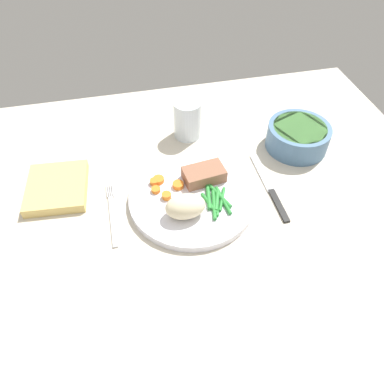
{
  "coord_description": "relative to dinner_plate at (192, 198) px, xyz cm",
  "views": [
    {
      "loc": [
        -7.94,
        -49.66,
        60.27
      ],
      "look_at": [
        3.46,
        0.82,
        4.6
      ],
      "focal_mm": 34.71,
      "sensor_mm": 36.0,
      "label": 1
    }
  ],
  "objects": [
    {
      "name": "water_glass",
      "position": [
        3.79,
        21.73,
        3.22
      ],
      "size": [
        6.67,
        6.67,
        9.45
      ],
      "color": "silver",
      "rests_on": "dining_table"
    },
    {
      "name": "salad_bowl",
      "position": [
        28.29,
        11.58,
        2.5
      ],
      "size": [
        14.59,
        14.59,
        5.86
      ],
      "color": "#4C7299",
      "rests_on": "dining_table"
    },
    {
      "name": "mashed_potatoes",
      "position": [
        -2.36,
        -4.72,
        3.21
      ],
      "size": [
        7.93,
        5.21,
        4.81
      ],
      "primitive_type": "ellipsoid",
      "color": "beige",
      "rests_on": "dinner_plate"
    },
    {
      "name": "fork",
      "position": [
        -16.63,
        -0.26,
        -0.6
      ],
      "size": [
        1.44,
        16.6,
        0.4
      ],
      "rotation": [
        0.0,
        0.0,
        0.07
      ],
      "color": "silver",
      "rests_on": "dining_table"
    },
    {
      "name": "meat_portion",
      "position": [
        3.54,
        4.13,
        2.18
      ],
      "size": [
        9.26,
        6.25,
        2.75
      ],
      "primitive_type": "cube",
      "rotation": [
        0.0,
        0.0,
        0.13
      ],
      "color": "#936047",
      "rests_on": "dinner_plate"
    },
    {
      "name": "green_beans",
      "position": [
        4.41,
        -2.74,
        1.2
      ],
      "size": [
        5.58,
        9.74,
        0.9
      ],
      "color": "#2D8C38",
      "rests_on": "dinner_plate"
    },
    {
      "name": "dinner_plate",
      "position": [
        0.0,
        0.0,
        0.0
      ],
      "size": [
        26.22,
        26.22,
        1.6
      ],
      "primitive_type": "cylinder",
      "color": "white",
      "rests_on": "dining_table"
    },
    {
      "name": "dining_table",
      "position": [
        -3.46,
        -0.82,
        -1.8
      ],
      "size": [
        120.0,
        90.0,
        2.0
      ],
      "color": "beige",
      "rests_on": "ground"
    },
    {
      "name": "napkin",
      "position": [
        -27.48,
        8.99,
        0.28
      ],
      "size": [
        13.43,
        14.78,
        2.16
      ],
      "primitive_type": "cube",
      "rotation": [
        0.0,
        0.0,
        -0.08
      ],
      "color": "#DBBC6B",
      "rests_on": "dining_table"
    },
    {
      "name": "carrot_slices",
      "position": [
        -5.23,
        3.45,
        1.3
      ],
      "size": [
        6.93,
        7.18,
        1.14
      ],
      "color": "orange",
      "rests_on": "dinner_plate"
    },
    {
      "name": "knife",
      "position": [
        17.17,
        -0.29,
        -0.6
      ],
      "size": [
        1.7,
        20.5,
        0.64
      ],
      "rotation": [
        0.0,
        0.0,
        0.04
      ],
      "color": "black",
      "rests_on": "dining_table"
    }
  ]
}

